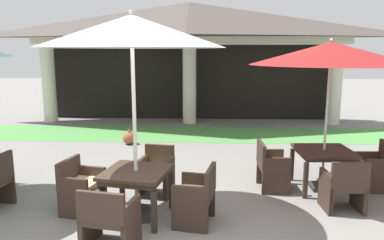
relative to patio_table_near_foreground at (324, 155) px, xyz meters
name	(u,v)px	position (x,y,z in m)	size (l,w,h in m)	color
background_pavilion	(189,29)	(-2.72, 6.26, 2.55)	(11.06, 3.13, 4.07)	beige
lawn_strip	(186,134)	(-2.72, 4.38, -0.63)	(12.86, 2.17, 0.01)	#519347
patio_table_near_foreground	(324,155)	(0.00, 0.00, 0.00)	(0.99, 0.99, 0.73)	#38281E
patio_umbrella_near_foreground	(331,54)	(0.00, 0.00, 1.78)	(2.76, 2.76, 2.68)	#2D2D2D
patio_chair_near_foreground_east	(375,168)	(0.93, 0.04, -0.24)	(0.54, 0.56, 0.87)	#38281E
patio_chair_near_foreground_west	(271,167)	(-0.93, -0.04, -0.23)	(0.52, 0.64, 0.86)	#38281E
patio_chair_near_foreground_south	(344,186)	(0.04, -0.93, -0.24)	(0.61, 0.54, 0.85)	#38281E
patio_table_mid_left	(136,177)	(-3.14, -1.29, -0.01)	(1.06, 1.06, 0.73)	#38281E
patio_umbrella_mid_left	(132,33)	(-3.14, -1.29, 2.07)	(2.62, 2.62, 3.01)	#2D2D2D
patio_chair_mid_left_east	(197,196)	(-2.23, -1.46, -0.23)	(0.62, 0.71, 0.85)	#38281E
patio_chair_mid_left_north	(156,172)	(-2.97, -0.39, -0.23)	(0.64, 0.62, 0.84)	#38281E
patio_chair_mid_left_south	(109,218)	(-3.31, -2.19, -0.24)	(0.72, 0.64, 0.82)	#38281E
patio_chair_mid_left_west	(81,186)	(-4.04, -1.12, -0.24)	(0.61, 0.72, 0.83)	#38281E
terracotta_urn	(129,138)	(-4.18, 3.08, -0.47)	(0.35, 0.35, 0.42)	brown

